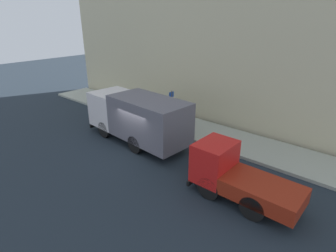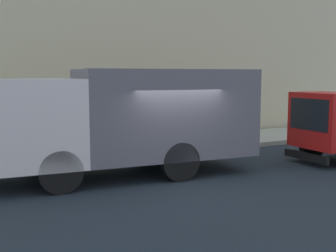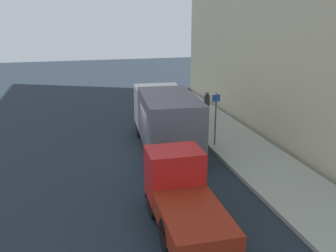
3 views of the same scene
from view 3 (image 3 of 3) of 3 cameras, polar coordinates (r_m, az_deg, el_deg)
name	(u,v)px [view 3 (image 3 of 3)]	position (r m, az deg, el deg)	size (l,w,h in m)	color
ground	(154,155)	(18.90, -2.14, -4.47)	(80.00, 80.00, 0.00)	#1F2831
sidewalk	(240,146)	(20.30, 10.93, -2.97)	(3.38, 30.00, 0.18)	#A3A89A
building_facade	(288,22)	(20.17, 17.82, 14.84)	(0.50, 30.00, 12.86)	beige
large_utility_truck	(165,116)	(19.43, -0.43, 1.49)	(3.02, 7.60, 3.05)	white
small_flatbed_truck	(182,196)	(12.59, 2.19, -10.55)	(1.97, 4.80, 2.33)	red
pedestrian_walking	(196,110)	(23.19, 4.26, 2.38)	(0.52, 0.52, 1.71)	brown
pedestrian_standing	(207,104)	(24.88, 5.95, 3.37)	(0.43, 0.43, 1.71)	#534441
pedestrian_third	(189,98)	(26.65, 3.16, 4.26)	(0.53, 0.53, 1.65)	#535042
street_sign_post	(216,115)	(19.49, 7.27, 1.66)	(0.44, 0.08, 2.77)	#4C5156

